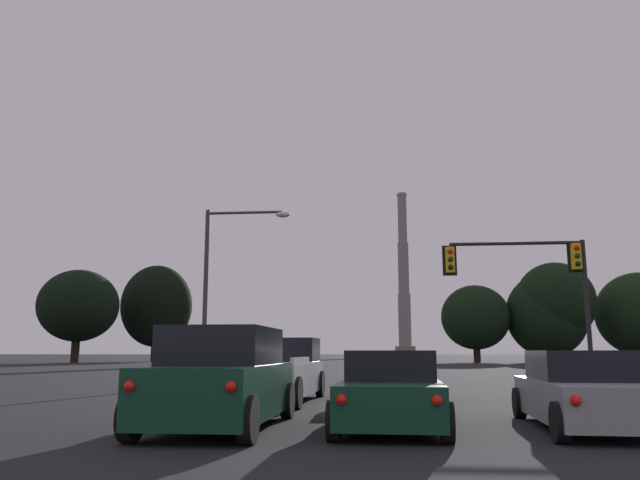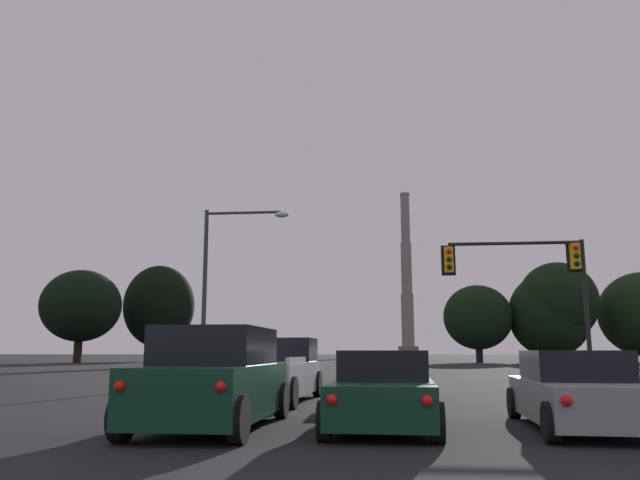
# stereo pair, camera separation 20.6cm
# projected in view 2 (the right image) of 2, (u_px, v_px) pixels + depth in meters

# --- Properties ---
(suv_left_lane_second) EXTENTS (2.14, 4.92, 1.86)m
(suv_left_lane_second) POSITION_uv_depth(u_px,v_px,m) (215.00, 379.00, 11.69)
(suv_left_lane_second) COLOR #0F3823
(suv_left_lane_second) RESTS_ON ground_plane
(pickup_truck_left_lane_front) EXTENTS (2.38, 5.57, 1.82)m
(pickup_truck_left_lane_front) POSITION_uv_depth(u_px,v_px,m) (275.00, 373.00, 18.05)
(pickup_truck_left_lane_front) COLOR silver
(pickup_truck_left_lane_front) RESTS_ON ground_plane
(sedan_right_lane_second) EXTENTS (2.20, 4.78, 1.43)m
(sedan_right_lane_second) POSITION_uv_depth(u_px,v_px,m) (577.00, 392.00, 11.51)
(sedan_right_lane_second) COLOR gray
(sedan_right_lane_second) RESTS_ON ground_plane
(sedan_center_lane_second) EXTENTS (2.12, 4.76, 1.43)m
(sedan_center_lane_second) POSITION_uv_depth(u_px,v_px,m) (384.00, 391.00, 11.74)
(sedan_center_lane_second) COLOR #0F3823
(sedan_center_lane_second) RESTS_ON ground_plane
(hatchback_center_lane_front) EXTENTS (1.98, 4.13, 1.44)m
(hatchback_center_lane_front) POSITION_uv_depth(u_px,v_px,m) (387.00, 378.00, 17.86)
(hatchback_center_lane_front) COLOR #232328
(hatchback_center_lane_front) RESTS_ON ground_plane
(traffic_light_overhead_right) EXTENTS (5.76, 0.50, 5.83)m
(traffic_light_overhead_right) POSITION_uv_depth(u_px,v_px,m) (535.00, 274.00, 24.96)
(traffic_light_overhead_right) COLOR black
(traffic_light_overhead_right) RESTS_ON ground_plane
(street_lamp) EXTENTS (3.81, 0.36, 7.63)m
(street_lamp) POSITION_uv_depth(u_px,v_px,m) (220.00, 273.00, 27.30)
(street_lamp) COLOR #38383A
(street_lamp) RESTS_ON ground_plane
(smokestack) EXTENTS (5.70, 5.70, 47.10)m
(smokestack) POSITION_uv_depth(u_px,v_px,m) (407.00, 291.00, 177.69)
(smokestack) COLOR slate
(smokestack) RESTS_ON ground_plane
(treeline_far_right) EXTENTS (10.15, 9.14, 12.92)m
(treeline_far_right) POSITION_uv_depth(u_px,v_px,m) (558.00, 302.00, 80.74)
(treeline_far_right) COLOR black
(treeline_far_right) RESTS_ON ground_plane
(treeline_left_mid) EXTENTS (10.01, 9.01, 13.51)m
(treeline_left_mid) POSITION_uv_depth(u_px,v_px,m) (159.00, 306.00, 88.37)
(treeline_left_mid) COLOR black
(treeline_left_mid) RESTS_ON ground_plane
(treeline_right_mid) EXTENTS (8.89, 8.00, 10.05)m
(treeline_right_mid) POSITION_uv_depth(u_px,v_px,m) (478.00, 317.00, 81.47)
(treeline_right_mid) COLOR black
(treeline_right_mid) RESTS_ON ground_plane
(treeline_far_left) EXTENTS (10.24, 9.21, 11.74)m
(treeline_far_left) POSITION_uv_depth(u_px,v_px,m) (81.00, 306.00, 79.54)
(treeline_far_left) COLOR black
(treeline_far_left) RESTS_ON ground_plane
(treeline_center_right) EXTENTS (10.46, 9.41, 11.62)m
(treeline_center_right) POSITION_uv_depth(u_px,v_px,m) (549.00, 315.00, 81.14)
(treeline_center_right) COLOR black
(treeline_center_right) RESTS_ON ground_plane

